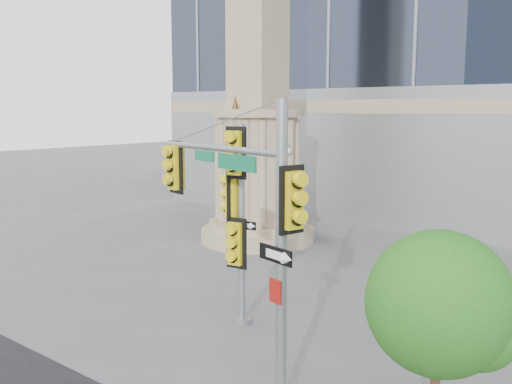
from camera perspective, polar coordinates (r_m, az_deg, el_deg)
The scene contains 5 objects.
ground at distance 12.16m, azimuth -4.35°, elevation -16.55°, with size 120.00×120.00×0.00m, color #545456.
monument at distance 21.77m, azimuth 0.17°, elevation 9.40°, with size 4.40×4.40×16.60m.
main_signal_pole at distance 9.99m, azimuth -0.95°, elevation -2.32°, with size 4.01×1.33×5.27m.
secondary_signal_pole at distance 13.27m, azimuth -1.91°, elevation -1.65°, with size 0.86×0.63×4.79m.
street_tree at distance 8.81m, azimuth 18.09°, elevation -11.11°, with size 2.18×2.13×3.40m.
Camera 1 is at (7.57, -8.02, 5.11)m, focal length 40.00 mm.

